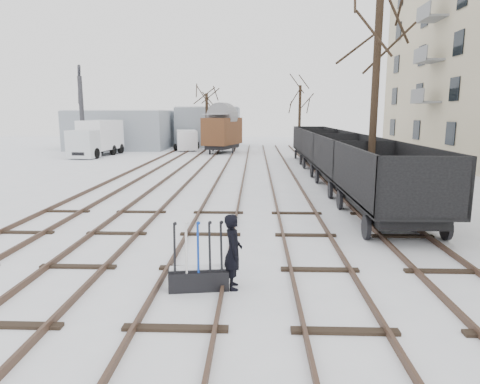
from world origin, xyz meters
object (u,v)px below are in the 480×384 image
object	(u,v)px
lorry	(97,138)
freight_wagon_a	(387,194)
box_van_wagon	(222,130)
crane	(84,133)
ground_frame	(199,277)
worker	(233,252)
panel_van	(187,140)

from	to	relation	value
lorry	freight_wagon_a	bearing A→B (deg)	-44.44
box_van_wagon	crane	distance (m)	12.51
crane	ground_frame	bearing A→B (deg)	-88.26
freight_wagon_a	worker	bearing A→B (deg)	-130.52
crane	box_van_wagon	bearing A→B (deg)	-4.41
box_van_wagon	panel_van	world-z (taller)	box_van_wagon
worker	box_van_wagon	bearing A→B (deg)	-1.80
ground_frame	freight_wagon_a	distance (m)	8.41
box_van_wagon	ground_frame	bearing A→B (deg)	-68.66
panel_van	box_van_wagon	bearing A→B (deg)	-49.78
worker	crane	world-z (taller)	crane
freight_wagon_a	box_van_wagon	bearing A→B (deg)	106.37
worker	panel_van	size ratio (longest dim) A/B	0.34
lorry	crane	world-z (taller)	crane
freight_wagon_a	lorry	xyz separation A→B (m)	(-18.71, 22.97, 0.60)
freight_wagon_a	box_van_wagon	size ratio (longest dim) A/B	1.21
ground_frame	crane	distance (m)	31.43
lorry	panel_van	size ratio (longest dim) A/B	1.45
ground_frame	freight_wagon_a	xyz separation A→B (m)	(5.81, 6.02, 0.74)
worker	crane	xyz separation A→B (m)	(-14.47, 28.12, 1.21)
box_van_wagon	crane	size ratio (longest dim) A/B	0.70
lorry	panel_van	xyz separation A→B (m)	(6.98, 6.62, -0.57)
lorry	crane	distance (m)	1.21
lorry	panel_van	world-z (taller)	lorry
ground_frame	crane	size ratio (longest dim) A/B	0.19
ground_frame	lorry	world-z (taller)	lorry
ground_frame	worker	xyz separation A→B (m)	(0.75, 0.10, 0.55)
box_van_wagon	lorry	xyz separation A→B (m)	(-10.94, -3.46, -0.53)
lorry	ground_frame	bearing A→B (deg)	-59.63
panel_van	ground_frame	bearing A→B (deg)	-91.83
box_van_wagon	worker	bearing A→B (deg)	-67.33
ground_frame	worker	world-z (taller)	worker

